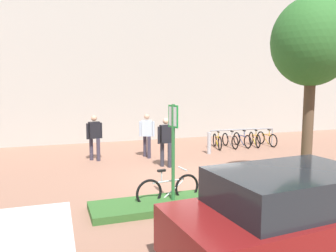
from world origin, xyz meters
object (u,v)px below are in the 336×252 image
at_px(bike_at_sign, 169,189).
at_px(car_maroon_wagon, 297,217).
at_px(tree_sidewalk, 312,44).
at_px(bollard_steel, 209,143).
at_px(person_suited_dark, 166,139).
at_px(bike_rack_cluster, 242,139).
at_px(person_suited_navy, 94,135).
at_px(parking_sign_post, 173,140).
at_px(person_shirt_blue, 147,133).

height_order(bike_at_sign, car_maroon_wagon, car_maroon_wagon).
bearing_deg(tree_sidewalk, car_maroon_wagon, -132.97).
xyz_separation_m(bike_at_sign, car_maroon_wagon, (1.03, -3.26, 0.41)).
bearing_deg(bollard_steel, person_suited_dark, -147.55).
relative_size(bike_rack_cluster, person_suited_navy, 1.86).
bearing_deg(person_suited_dark, person_suited_navy, 140.71).
distance_m(parking_sign_post, car_maroon_wagon, 3.29).
height_order(bike_at_sign, bike_rack_cluster, bike_at_sign).
relative_size(bike_at_sign, car_maroon_wagon, 0.38).
bearing_deg(person_suited_dark, bike_rack_cluster, 28.57).
height_order(parking_sign_post, person_suited_dark, parking_sign_post).
xyz_separation_m(parking_sign_post, person_shirt_blue, (0.87, 5.43, -0.60)).
bearing_deg(bike_rack_cluster, car_maroon_wagon, -116.67).
distance_m(bike_rack_cluster, person_shirt_blue, 4.86).
xyz_separation_m(parking_sign_post, person_suited_navy, (-1.14, 5.52, -0.60)).
distance_m(bike_rack_cluster, bollard_steel, 2.36).
bearing_deg(person_suited_dark, bike_at_sign, -107.68).
distance_m(tree_sidewalk, parking_sign_post, 4.42).
bearing_deg(person_suited_dark, parking_sign_post, -106.18).
xyz_separation_m(bike_rack_cluster, car_maroon_wagon, (-4.62, -9.21, 0.41)).
relative_size(person_shirt_blue, person_suited_navy, 1.00).
relative_size(bike_rack_cluster, car_maroon_wagon, 0.72).
distance_m(person_shirt_blue, person_suited_dark, 1.73).
bearing_deg(parking_sign_post, tree_sidewalk, -0.89).
distance_m(person_shirt_blue, person_suited_navy, 2.01).
height_order(bike_at_sign, person_shirt_blue, person_shirt_blue).
bearing_deg(person_suited_navy, car_maroon_wagon, -75.93).
bearing_deg(tree_sidewalk, bike_rack_cluster, 73.36).
bearing_deg(person_shirt_blue, person_suited_navy, 177.48).
bearing_deg(bollard_steel, parking_sign_post, -123.58).
relative_size(bike_at_sign, bike_rack_cluster, 0.52).
bearing_deg(person_suited_navy, bike_at_sign, -78.16).
bearing_deg(car_maroon_wagon, person_suited_dark, 89.38).
distance_m(bike_at_sign, person_suited_navy, 5.43).
height_order(bollard_steel, person_shirt_blue, person_shirt_blue).
height_order(person_shirt_blue, car_maroon_wagon, person_shirt_blue).
distance_m(person_shirt_blue, car_maroon_wagon, 8.46).
xyz_separation_m(parking_sign_post, bike_rack_cluster, (5.63, 6.19, -1.23)).
relative_size(parking_sign_post, car_maroon_wagon, 0.55).
bearing_deg(bollard_steel, bike_at_sign, -125.06).
xyz_separation_m(bollard_steel, person_suited_navy, (-4.61, 0.29, 0.53)).
bearing_deg(bike_at_sign, car_maroon_wagon, -72.40).
xyz_separation_m(person_shirt_blue, car_maroon_wagon, (0.13, -8.45, -0.23)).
height_order(bollard_steel, person_suited_navy, person_suited_navy).
bearing_deg(person_suited_navy, bollard_steel, -3.54).
height_order(tree_sidewalk, person_suited_dark, tree_sidewalk).
xyz_separation_m(bike_rack_cluster, person_suited_navy, (-6.77, -0.67, 0.64)).
distance_m(parking_sign_post, bollard_steel, 6.38).
distance_m(bike_at_sign, person_suited_dark, 3.70).
xyz_separation_m(parking_sign_post, bike_at_sign, (-0.03, 0.24, -1.23)).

